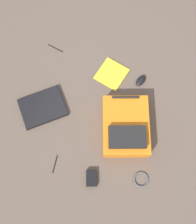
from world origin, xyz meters
TOP-DOWN VIEW (x-y plane):
  - ground_plane at (0.00, 0.00)m, footprint 3.80×3.80m
  - backpack at (0.28, -0.08)m, footprint 0.46×0.53m
  - laptop at (-0.38, -0.12)m, footprint 0.43×0.42m
  - book_blue at (0.04, 0.33)m, footprint 0.26×0.27m
  - computer_mouse at (0.29, 0.34)m, footprint 0.09×0.12m
  - cable_coil at (0.50, -0.40)m, footprint 0.11×0.11m
  - power_brick at (0.16, -0.51)m, footprint 0.11×0.14m
  - pen_black at (-0.48, 0.40)m, footprint 0.15×0.03m
  - pen_blue at (-0.13, -0.50)m, footprint 0.02×0.13m

SIDE VIEW (x-z plane):
  - ground_plane at x=0.00m, z-range 0.00..0.00m
  - pen_blue at x=-0.13m, z-range 0.00..0.01m
  - pen_black at x=-0.48m, z-range 0.00..0.01m
  - book_blue at x=0.04m, z-range 0.00..0.01m
  - cable_coil at x=0.50m, z-range 0.00..0.01m
  - laptop at x=-0.38m, z-range 0.00..0.03m
  - power_brick at x=0.16m, z-range 0.00..0.04m
  - computer_mouse at x=0.29m, z-range 0.00..0.04m
  - backpack at x=0.28m, z-range -0.02..0.17m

